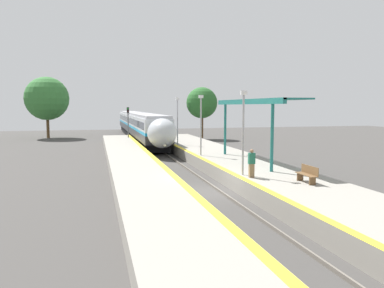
# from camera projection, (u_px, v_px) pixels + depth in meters

# --- Properties ---
(ground_plane) EXTENTS (120.00, 120.00, 0.00)m
(ground_plane) POSITION_uv_depth(u_px,v_px,m) (207.00, 192.00, 21.32)
(ground_plane) COLOR #423F3D
(rail_left) EXTENTS (0.08, 90.00, 0.15)m
(rail_left) POSITION_uv_depth(u_px,v_px,m) (194.00, 192.00, 21.14)
(rail_left) COLOR slate
(rail_left) RESTS_ON ground_plane
(rail_right) EXTENTS (0.08, 90.00, 0.15)m
(rail_right) POSITION_uv_depth(u_px,v_px,m) (219.00, 190.00, 21.49)
(rail_right) COLOR slate
(rail_right) RESTS_ON ground_plane
(train) EXTENTS (2.93, 43.10, 3.93)m
(train) POSITION_uv_depth(u_px,v_px,m) (139.00, 124.00, 54.49)
(train) COLOR black
(train) RESTS_ON ground_plane
(platform_right) EXTENTS (5.07, 64.00, 0.93)m
(platform_right) POSITION_uv_depth(u_px,v_px,m) (273.00, 181.00, 22.29)
(platform_right) COLOR gray
(platform_right) RESTS_ON ground_plane
(platform_left) EXTENTS (3.62, 64.00, 0.93)m
(platform_left) POSITION_uv_depth(u_px,v_px,m) (147.00, 188.00, 20.44)
(platform_left) COLOR gray
(platform_left) RESTS_ON ground_plane
(platform_bench) EXTENTS (0.44, 1.58, 0.89)m
(platform_bench) POSITION_uv_depth(u_px,v_px,m) (308.00, 174.00, 19.45)
(platform_bench) COLOR brown
(platform_bench) RESTS_ON platform_right
(person_waiting) EXTENTS (0.36, 0.22, 1.59)m
(person_waiting) POSITION_uv_depth(u_px,v_px,m) (252.00, 163.00, 20.82)
(person_waiting) COLOR #7F6647
(person_waiting) RESTS_ON platform_right
(railway_signal) EXTENTS (0.28, 0.28, 4.75)m
(railway_signal) POSITION_uv_depth(u_px,v_px,m) (128.00, 122.00, 47.52)
(railway_signal) COLOR #59595E
(railway_signal) RESTS_ON ground_plane
(lamppost_near) EXTENTS (0.36, 0.20, 4.85)m
(lamppost_near) POSITION_uv_depth(u_px,v_px,m) (243.00, 127.00, 21.42)
(lamppost_near) COLOR #9E9EA3
(lamppost_near) RESTS_ON platform_right
(lamppost_mid) EXTENTS (0.36, 0.20, 4.85)m
(lamppost_mid) POSITION_uv_depth(u_px,v_px,m) (201.00, 121.00, 30.06)
(lamppost_mid) COLOR #9E9EA3
(lamppost_mid) RESTS_ON platform_right
(lamppost_far) EXTENTS (0.36, 0.20, 4.85)m
(lamppost_far) POSITION_uv_depth(u_px,v_px,m) (178.00, 117.00, 38.70)
(lamppost_far) COLOR #9E9EA3
(lamppost_far) RESTS_ON platform_right
(station_canopy) EXTENTS (2.02, 11.52, 4.46)m
(station_canopy) POSITION_uv_depth(u_px,v_px,m) (253.00, 104.00, 26.64)
(station_canopy) COLOR #1E6B66
(station_canopy) RESTS_ON platform_right
(background_tree_left) EXTENTS (6.60, 6.60, 9.36)m
(background_tree_left) POSITION_uv_depth(u_px,v_px,m) (47.00, 99.00, 57.11)
(background_tree_left) COLOR brown
(background_tree_left) RESTS_ON ground_plane
(background_tree_right) EXTENTS (4.60, 4.60, 7.70)m
(background_tree_right) POSITION_uv_depth(u_px,v_px,m) (202.00, 103.00, 55.38)
(background_tree_right) COLOR brown
(background_tree_right) RESTS_ON ground_plane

